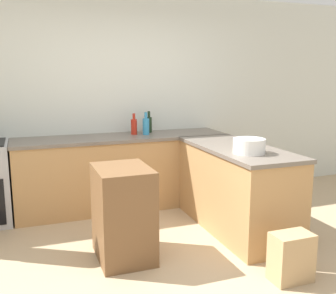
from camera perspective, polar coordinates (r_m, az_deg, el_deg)
ground_plane at (r=3.61m, az=0.61°, el=-17.13°), size 14.00×14.00×0.00m
wall_back at (r=5.21m, az=-7.68°, el=6.92°), size 8.00×0.06×2.70m
counter_back at (r=5.01m, az=-6.54°, el=-3.54°), size 2.64×0.67×0.91m
counter_peninsula at (r=4.35m, az=9.81°, el=-5.84°), size 0.69×1.65×0.91m
island_table at (r=3.64m, az=-6.51°, el=-9.53°), size 0.48×0.62×0.86m
mixing_bowl at (r=3.89m, az=11.68°, el=0.15°), size 0.31×0.31×0.15m
wine_bottle_dark at (r=5.17m, az=-2.78°, el=3.35°), size 0.08×0.08×0.28m
hot_sauce_bottle at (r=5.01m, az=-4.96°, el=3.04°), size 0.08×0.08×0.27m
dish_soap_bottle at (r=4.98m, az=-3.22°, el=3.10°), size 0.08×0.08×0.28m
paper_bag at (r=3.48m, az=17.45°, el=-15.01°), size 0.33×0.21×0.41m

